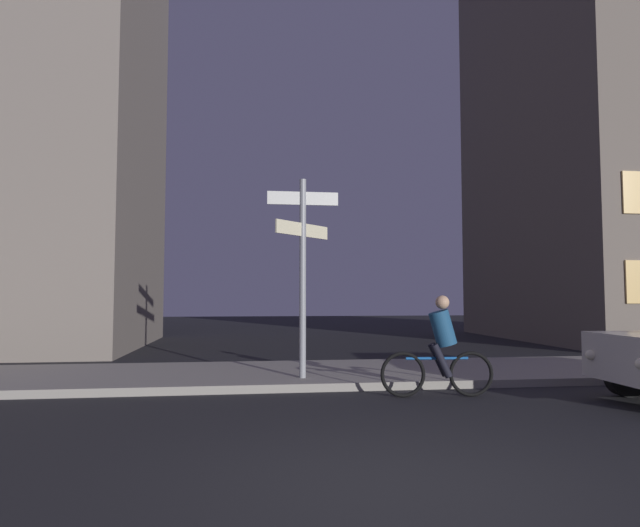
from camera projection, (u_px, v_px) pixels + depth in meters
name	position (u px, v px, depth m)	size (l,w,h in m)	color
ground_plane	(398.00, 492.00, 4.41)	(80.00, 80.00, 0.00)	#232326
sidewalk_kerb	(310.00, 374.00, 10.66)	(40.00, 3.34, 0.14)	gray
signpost	(303.00, 260.00, 9.81)	(1.30, 1.05, 3.59)	gray
cyclist	(440.00, 350.00, 8.62)	(1.82, 0.35, 1.61)	black
building_right_block	(619.00, 135.00, 20.69)	(8.57, 9.91, 15.53)	#6B6056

